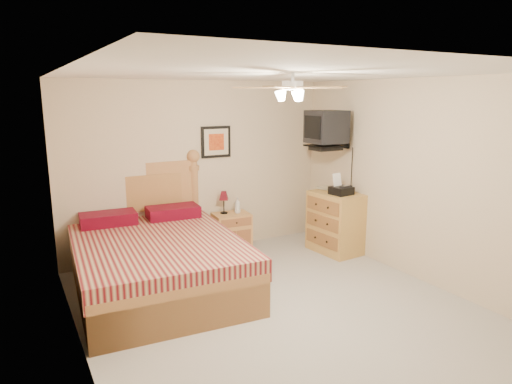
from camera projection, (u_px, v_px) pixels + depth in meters
floor at (279, 309)px, 4.98m from camera, size 4.50×4.50×0.00m
ceiling at (282, 73)px, 4.46m from camera, size 4.00×4.50×0.04m
wall_back at (199, 168)px, 6.65m from camera, size 4.00×0.04×2.50m
wall_front at (474, 268)px, 2.79m from camera, size 4.00×0.04×2.50m
wall_left at (75, 223)px, 3.78m from camera, size 0.04×4.50×2.50m
wall_right at (417, 181)px, 5.66m from camera, size 0.04×4.50×2.50m
bed at (156, 229)px, 5.31m from camera, size 1.96×2.48×1.53m
nightstand at (232, 232)px, 6.83m from camera, size 0.55×0.43×0.57m
table_lamp at (224, 202)px, 6.76m from camera, size 0.22×0.22×0.33m
lotion_bottle at (237, 205)px, 6.79m from camera, size 0.09×0.09×0.23m
framed_picture at (216, 142)px, 6.68m from camera, size 0.46×0.04×0.46m
dresser at (336, 222)px, 6.74m from camera, size 0.59×0.80×0.90m
fax_machine at (341, 184)px, 6.51m from camera, size 0.31×0.33×0.30m
magazine_lower at (323, 190)px, 6.81m from camera, size 0.27×0.31×0.03m
magazine_upper at (322, 188)px, 6.82m from camera, size 0.19×0.25×0.02m
wall_tv at (335, 129)px, 6.58m from camera, size 0.56×0.46×0.58m
ceiling_fan at (293, 87)px, 4.32m from camera, size 1.14×1.14×0.28m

